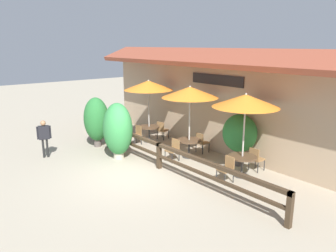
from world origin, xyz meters
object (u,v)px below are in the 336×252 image
object	(u,v)px
patio_umbrella_near	(148,85)
potted_plant_entrance_palm	(118,130)
chair_middle_wallside	(202,142)
potted_plant_tall_tropical	(96,120)
pedestrian	(44,134)
dining_table_near	(149,129)
chair_far_streetside	(227,168)
chair_near_streetside	(136,134)
dining_table_middle	(189,143)
patio_umbrella_far	(246,101)
patio_umbrella_middle	(190,92)
potted_plant_small_flowering	(240,134)
dining_table_far	(242,160)
chair_near_wallside	(162,129)
chair_far_wallside	(256,158)
chair_middle_streetside	(173,149)

from	to	relation	value
patio_umbrella_near	potted_plant_entrance_palm	world-z (taller)	patio_umbrella_near
chair_middle_wallside	potted_plant_tall_tropical	size ratio (longest dim) A/B	0.39
chair_middle_wallside	pedestrian	distance (m)	6.28
dining_table_near	chair_far_streetside	size ratio (longest dim) A/B	1.13
chair_near_streetside	dining_table_middle	distance (m)	2.82
chair_far_streetside	patio_umbrella_far	bearing A→B (deg)	93.64
patio_umbrella_middle	dining_table_near	bearing A→B (deg)	178.89
dining_table_near	dining_table_middle	world-z (taller)	same
dining_table_near	dining_table_middle	size ratio (longest dim) A/B	1.00
chair_far_streetside	potted_plant_small_flowering	world-z (taller)	potted_plant_small_flowering
chair_near_streetside	patio_umbrella_middle	distance (m)	3.53
patio_umbrella_middle	potted_plant_tall_tropical	world-z (taller)	patio_umbrella_middle
patio_umbrella_middle	pedestrian	world-z (taller)	patio_umbrella_middle
dining_table_far	dining_table_near	bearing A→B (deg)	179.94
dining_table_near	chair_middle_wallside	bearing A→B (deg)	14.79
chair_near_wallside	dining_table_middle	size ratio (longest dim) A/B	0.89
chair_middle_wallside	dining_table_far	world-z (taller)	chair_middle_wallside
chair_near_wallside	patio_umbrella_middle	xyz separation A→B (m)	(2.66, -0.75, 2.12)
dining_table_near	chair_near_streetside	distance (m)	0.70
chair_middle_wallside	potted_plant_small_flowering	size ratio (longest dim) A/B	0.44
chair_middle_wallside	chair_far_streetside	distance (m)	3.00
patio_umbrella_middle	potted_plant_entrance_palm	xyz separation A→B (m)	(-1.63, -2.25, -1.42)
chair_near_wallside	chair_far_wallside	bearing A→B (deg)	166.85
dining_table_near	potted_plant_entrance_palm	distance (m)	2.63
patio_umbrella_near	chair_near_streetside	world-z (taller)	patio_umbrella_near
chair_near_streetside	chair_near_wallside	world-z (taller)	same
patio_umbrella_far	dining_table_far	distance (m)	2.02
patio_umbrella_near	dining_table_middle	distance (m)	3.41
patio_umbrella_near	chair_far_streetside	xyz separation A→B (m)	(5.29, -0.77, -2.12)
chair_far_streetside	potted_plant_small_flowering	distance (m)	1.85
chair_near_streetside	chair_middle_wallside	xyz separation A→B (m)	(2.69, 1.40, 0.00)
chair_middle_streetside	chair_far_streetside	distance (m)	2.62
chair_near_wallside	chair_far_wallside	xyz separation A→B (m)	(5.24, 0.06, 0.00)
dining_table_near	chair_near_wallside	size ratio (longest dim) A/B	1.13
patio_umbrella_near	chair_far_wallside	world-z (taller)	patio_umbrella_near
patio_umbrella_middle	chair_middle_streetside	bearing A→B (deg)	-95.02
chair_near_streetside	chair_far_streetside	size ratio (longest dim) A/B	1.00
chair_far_streetside	potted_plant_small_flowering	xyz separation A→B (m)	(-0.75, 1.54, 0.71)
chair_far_streetside	potted_plant_small_flowering	bearing A→B (deg)	121.01
chair_middle_streetside	chair_middle_wallside	xyz separation A→B (m)	(0.01, 1.52, 0.00)
chair_near_wallside	chair_middle_wallside	xyz separation A→B (m)	(2.60, 0.01, 0.00)
potted_plant_small_flowering	pedestrian	world-z (taller)	potted_plant_small_flowering
chair_near_streetside	chair_middle_wallside	bearing A→B (deg)	23.86
chair_middle_streetside	dining_table_far	distance (m)	2.76
chair_far_streetside	chair_far_wallside	size ratio (longest dim) A/B	1.00
patio_umbrella_near	chair_middle_streetside	world-z (taller)	patio_umbrella_near
dining_table_near	patio_umbrella_near	bearing A→B (deg)	0.00
chair_middle_streetside	potted_plant_small_flowering	bearing A→B (deg)	35.83
dining_table_near	chair_middle_wallside	xyz separation A→B (m)	(2.68, 0.71, -0.10)
chair_middle_streetside	chair_far_wallside	bearing A→B (deg)	26.24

